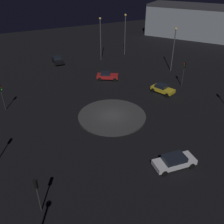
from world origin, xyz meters
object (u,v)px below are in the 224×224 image
Objects in this scene: streetlamp_east at (100,34)px; store_building at (213,23)px; car_white at (174,161)px; car_yellow at (162,89)px; streetlamp_southeast_near at (125,30)px; car_red at (107,76)px; car_black at (58,60)px; streetlamp_southeast at (174,45)px; traffic_light_northeast at (2,92)px; traffic_light_south at (184,70)px; traffic_light_northwest at (37,189)px.

store_building is at bearing -85.31° from streetlamp_east.
store_building is (38.07, -43.42, 3.72)m from car_white.
streetlamp_southeast_near is (20.97, -4.18, 5.08)m from car_yellow.
car_red is 14.11m from car_black.
car_red is at bearing -91.68° from car_white.
streetlamp_southeast is 0.93× the size of streetlamp_east.
streetlamp_southeast_near reaches higher than car_yellow.
traffic_light_northeast is at bearing 118.35° from streetlamp_southeast_near.
traffic_light_south is (15.71, -14.09, 2.37)m from car_white.
traffic_light_south is (-4.90, -28.94, 0.24)m from traffic_light_northeast.
car_black is at bearing 86.02° from traffic_light_northeast.
car_yellow is 41.28m from store_building.
traffic_light_northwest reaches higher than car_yellow.
streetlamp_southeast reaches higher than car_black.
streetlamp_southeast reaches higher than car_white.
traffic_light_northwest is at bearing -95.98° from car_red.
car_yellow is 5.29m from traffic_light_south.
store_building is (2.99, -36.38, -1.24)m from streetlamp_east.
store_building is at bearing 49.64° from car_red.
traffic_light_northeast is at bearing 70.84° from store_building.
traffic_light_northeast reaches higher than traffic_light_northwest.
streetlamp_east reaches higher than car_white.
car_white is 0.51× the size of streetlamp_east.
traffic_light_south is 0.12× the size of store_building.
streetlamp_east reaches higher than store_building.
car_white is at bearing 6.23° from car_black.
car_black is 0.90× the size of traffic_light_south.
car_red is 1.06× the size of traffic_light_northeast.
car_white is (-14.98, 9.40, -0.02)m from car_yellow.
traffic_light_northeast is 31.98m from streetlamp_southeast.
store_building is at bearing 93.76° from car_black.
streetlamp_southeast_near is at bearing -82.45° from streetlamp_east.
store_building reaches higher than car_red.
traffic_light_south is at bearing -178.56° from streetlamp_southeast_near.
streetlamp_east is at bearing 58.85° from store_building.
car_black is at bearing -79.59° from car_white.
traffic_light_northwest is 0.40× the size of streetlamp_southeast_near.
car_yellow reaches higher than car_red.
car_white is 21.23m from traffic_light_south.
streetlamp_southeast_near reaches higher than traffic_light_northwest.
car_white is at bearing -21.12° from traffic_light_northeast.
streetlamp_southeast_near reaches higher than traffic_light_south.
traffic_light_northwest is at bearing -79.40° from car_yellow.
car_black is 27.06m from traffic_light_south.
traffic_light_south is at bearing 91.48° from store_building.
car_red is 0.98× the size of traffic_light_south.
traffic_light_northwest is 0.85× the size of traffic_light_south.
traffic_light_northwest is 31.70m from traffic_light_south.
car_white is 1.17× the size of traffic_light_northeast.
traffic_light_south is at bearing 77.81° from car_yellow.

